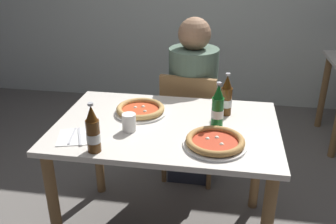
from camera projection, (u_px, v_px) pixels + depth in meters
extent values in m
cube|color=silver|center=(167.00, 127.00, 2.01)|extent=(1.20, 0.80, 0.03)
cylinder|color=olive|center=(55.00, 211.00, 1.94)|extent=(0.06, 0.06, 0.72)
cylinder|color=olive|center=(98.00, 147.00, 2.55)|extent=(0.06, 0.06, 0.72)
cylinder|color=olive|center=(258.00, 161.00, 2.39)|extent=(0.06, 0.06, 0.72)
cube|color=olive|center=(192.00, 123.00, 2.74)|extent=(0.44, 0.44, 0.04)
cube|color=olive|center=(187.00, 105.00, 2.49)|extent=(0.38, 0.08, 0.40)
cylinder|color=olive|center=(217.00, 142.00, 2.94)|extent=(0.04, 0.04, 0.41)
cylinder|color=olive|center=(176.00, 137.00, 3.02)|extent=(0.04, 0.04, 0.41)
cylinder|color=olive|center=(209.00, 165.00, 2.64)|extent=(0.04, 0.04, 0.41)
cylinder|color=olive|center=(164.00, 158.00, 2.72)|extent=(0.04, 0.04, 0.41)
cube|color=#2D3342|center=(191.00, 149.00, 2.81)|extent=(0.32, 0.28, 0.45)
cylinder|color=slate|center=(193.00, 87.00, 2.60)|extent=(0.34, 0.34, 0.55)
sphere|color=#9E7556|center=(195.00, 34.00, 2.44)|extent=(0.22, 0.22, 0.22)
cylinder|color=olive|center=(324.00, 92.00, 3.51)|extent=(0.06, 0.06, 0.72)
cylinder|color=white|center=(141.00, 112.00, 2.14)|extent=(0.30, 0.30, 0.01)
cylinder|color=#CC4723|center=(141.00, 110.00, 2.13)|extent=(0.21, 0.21, 0.01)
torus|color=tan|center=(140.00, 109.00, 2.13)|extent=(0.28, 0.28, 0.03)
sphere|color=silver|center=(135.00, 108.00, 2.16)|extent=(0.02, 0.02, 0.02)
sphere|color=silver|center=(145.00, 112.00, 2.11)|extent=(0.02, 0.02, 0.02)
sphere|color=silver|center=(143.00, 107.00, 2.17)|extent=(0.02, 0.02, 0.02)
cylinder|color=white|center=(215.00, 145.00, 1.79)|extent=(0.31, 0.31, 0.01)
cylinder|color=#BC381E|center=(215.00, 143.00, 1.79)|extent=(0.22, 0.22, 0.01)
torus|color=#B78447|center=(215.00, 141.00, 1.78)|extent=(0.29, 0.29, 0.03)
sphere|color=silver|center=(208.00, 139.00, 1.81)|extent=(0.02, 0.02, 0.02)
sphere|color=silver|center=(222.00, 145.00, 1.76)|extent=(0.02, 0.02, 0.02)
sphere|color=silver|center=(217.00, 138.00, 1.82)|extent=(0.02, 0.02, 0.02)
cylinder|color=#14591E|center=(217.00, 112.00, 1.96)|extent=(0.06, 0.06, 0.16)
cone|color=#14591E|center=(219.00, 91.00, 1.91)|extent=(0.05, 0.05, 0.07)
cylinder|color=#B7B7BC|center=(219.00, 83.00, 1.89)|extent=(0.03, 0.03, 0.01)
cylinder|color=white|center=(217.00, 113.00, 1.96)|extent=(0.07, 0.07, 0.04)
cylinder|color=#512D0F|center=(93.00, 136.00, 1.71)|extent=(0.06, 0.06, 0.16)
cone|color=#512D0F|center=(91.00, 113.00, 1.67)|extent=(0.05, 0.05, 0.07)
cylinder|color=#B7B7BC|center=(90.00, 104.00, 1.65)|extent=(0.03, 0.03, 0.01)
cylinder|color=white|center=(94.00, 138.00, 1.72)|extent=(0.07, 0.07, 0.04)
cylinder|color=#512D0F|center=(226.00, 101.00, 2.09)|extent=(0.06, 0.06, 0.16)
cone|color=#512D0F|center=(227.00, 82.00, 2.04)|extent=(0.05, 0.05, 0.07)
cylinder|color=#B7B7BC|center=(228.00, 74.00, 2.02)|extent=(0.03, 0.03, 0.01)
cylinder|color=white|center=(226.00, 103.00, 2.09)|extent=(0.07, 0.07, 0.04)
cube|color=white|center=(76.00, 137.00, 1.87)|extent=(0.22, 0.22, 0.00)
cube|color=silver|center=(80.00, 136.00, 1.87)|extent=(0.09, 0.18, 0.00)
cube|color=silver|center=(72.00, 136.00, 1.87)|extent=(0.04, 0.17, 0.00)
cylinder|color=white|center=(129.00, 122.00, 1.92)|extent=(0.07, 0.07, 0.09)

